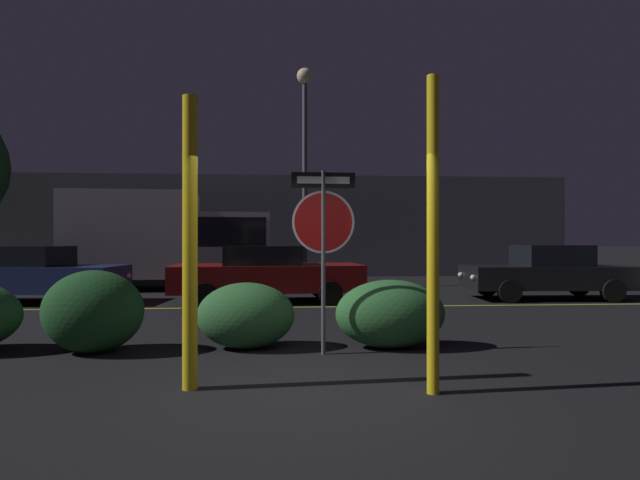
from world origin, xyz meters
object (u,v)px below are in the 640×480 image
yellow_pole_left (190,242)px  hedge_bush_2 (246,316)px  delivery_truck (171,238)px  passing_car_1 (32,275)px  passing_car_2 (266,274)px  passing_car_3 (547,272)px  yellow_pole_right (433,234)px  hedge_bush_1 (93,311)px  hedge_bush_3 (390,314)px  stop_sign (323,224)px  street_lamp (305,133)px

yellow_pole_left → hedge_bush_2: (0.44, 2.00, -1.09)m
hedge_bush_2 → delivery_truck: size_ratio=0.22×
passing_car_1 → hedge_bush_2: bearing=49.8°
hedge_bush_2 → delivery_truck: bearing=108.8°
yellow_pole_left → passing_car_2: (0.53, 7.63, -0.84)m
passing_car_1 → passing_car_3: size_ratio=1.02×
passing_car_1 → delivery_truck: bearing=147.2°
yellow_pole_right → hedge_bush_1: bearing=152.8°
yellow_pole_right → hedge_bush_3: size_ratio=2.03×
stop_sign → delivery_truck: bearing=112.6°
hedge_bush_3 → delivery_truck: delivery_truck is taller
hedge_bush_2 → passing_car_2: 5.64m
delivery_truck → hedge_bush_3: bearing=26.4°
hedge_bush_1 → passing_car_3: passing_car_3 is taller
passing_car_3 → yellow_pole_left: bearing=135.7°
passing_car_2 → street_lamp: bearing=159.1°
passing_car_1 → delivery_truck: delivery_truck is taller
passing_car_3 → passing_car_2: bearing=93.1°
passing_car_2 → passing_car_1: bearing=-96.2°
hedge_bush_1 → yellow_pole_left: bearing=-47.5°
yellow_pole_left → hedge_bush_3: 3.37m
hedge_bush_3 → street_lamp: (-0.90, 9.60, 4.74)m
street_lamp → yellow_pole_left: bearing=-98.3°
yellow_pole_right → passing_car_3: size_ratio=0.74×
passing_car_2 → passing_car_3: (7.66, 0.11, -0.01)m
hedge_bush_1 → hedge_bush_2: 2.16m
passing_car_2 → street_lamp: (1.15, 3.85, 4.51)m
hedge_bush_3 → street_lamp: size_ratio=0.22×
street_lamp → hedge_bush_3: bearing=-84.6°
yellow_pole_left → passing_car_1: 9.58m
hedge_bush_3 → passing_car_3: size_ratio=0.36×
stop_sign → yellow_pole_left: size_ratio=0.82×
stop_sign → passing_car_3: stop_sign is taller
yellow_pole_right → passing_car_2: yellow_pole_right is taller
yellow_pole_right → yellow_pole_left: bearing=172.7°
passing_car_2 → street_lamp: size_ratio=0.68×
passing_car_1 → passing_car_3: (13.65, -0.08, -0.00)m
passing_car_3 → stop_sign: bearing=135.4°
stop_sign → hedge_bush_3: (1.03, 0.34, -1.32)m
yellow_pole_left → passing_car_2: 7.70m
passing_car_1 → passing_car_2: 6.00m
hedge_bush_3 → passing_car_1: (-8.05, 5.94, 0.22)m
passing_car_3 → delivery_truck: 11.57m
street_lamp → hedge_bush_2: bearing=-97.4°
stop_sign → passing_car_2: (-1.03, 6.09, -1.09)m
delivery_truck → passing_car_1: bearing=-40.2°
yellow_pole_right → passing_car_3: 9.88m
passing_car_1 → street_lamp: size_ratio=0.62×
yellow_pole_left → passing_car_2: bearing=86.0°
stop_sign → yellow_pole_left: bearing=-136.2°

